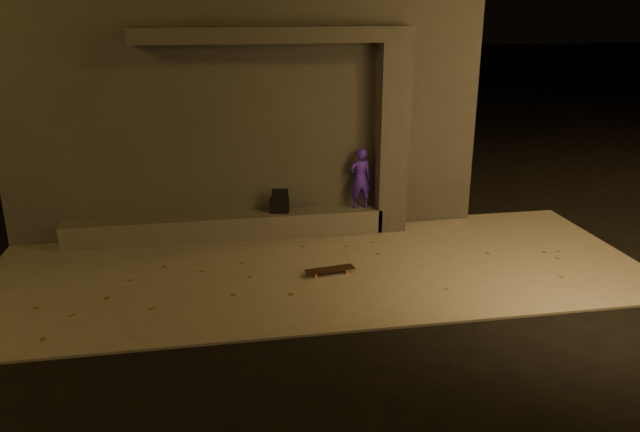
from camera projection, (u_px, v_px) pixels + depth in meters
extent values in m
plane|color=black|center=(345.00, 326.00, 8.74)|extent=(120.00, 120.00, 0.00)
cube|color=slate|center=(320.00, 269.00, 10.60)|extent=(11.00, 4.40, 0.04)
cube|color=#3B3835|center=(240.00, 84.00, 13.80)|extent=(9.00, 5.00, 5.20)
cube|color=#595550|center=(227.00, 226.00, 11.91)|extent=(6.00, 0.55, 0.45)
cube|color=#3B3835|center=(391.00, 139.00, 11.93)|extent=(0.55, 0.55, 3.60)
cube|color=#3B3835|center=(274.00, 34.00, 10.98)|extent=(5.00, 0.70, 0.28)
imported|color=#3B1CB6|center=(360.00, 178.00, 12.07)|extent=(0.45, 0.31, 1.19)
cube|color=black|center=(280.00, 205.00, 11.96)|extent=(0.39, 0.30, 0.29)
cube|color=black|center=(279.00, 193.00, 11.88)|extent=(0.31, 0.11, 0.21)
cube|color=black|center=(330.00, 269.00, 10.32)|extent=(0.85, 0.33, 0.02)
cylinder|color=#A98243|center=(344.00, 268.00, 10.50)|extent=(0.06, 0.04, 0.06)
cylinder|color=#A98243|center=(347.00, 272.00, 10.35)|extent=(0.06, 0.04, 0.06)
cylinder|color=#A98243|center=(313.00, 273.00, 10.33)|extent=(0.06, 0.04, 0.06)
cylinder|color=#A98243|center=(316.00, 276.00, 10.19)|extent=(0.06, 0.04, 0.06)
cube|color=#99999E|center=(345.00, 268.00, 10.41)|extent=(0.08, 0.18, 0.02)
cube|color=#99999E|center=(314.00, 273.00, 10.25)|extent=(0.08, 0.18, 0.02)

